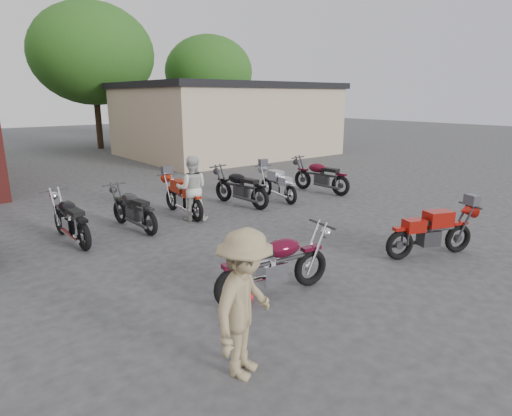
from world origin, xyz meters
TOP-DOWN VIEW (x-y plane):
  - ground at (0.00, 0.00)m, footprint 90.00×90.00m
  - stucco_building at (8.50, 15.00)m, footprint 10.00×8.00m
  - tree_2 at (4.00, 22.00)m, footprint 7.04×7.04m
  - tree_3 at (12.00, 22.00)m, footprint 6.08×6.08m
  - vintage_motorcycle at (-0.95, 0.34)m, footprint 2.10×0.93m
  - sportbike at (2.61, -0.30)m, footprint 2.00×1.30m
  - helmet at (-1.49, 0.43)m, footprint 0.31×0.31m
  - person_light at (0.26, 4.92)m, footprint 1.02×0.96m
  - person_tan at (-2.56, -0.93)m, footprint 1.30×1.09m
  - row_bike_2 at (-2.69, 5.12)m, footprint 0.73×2.01m
  - row_bike_3 at (-1.25, 5.15)m, footprint 0.81×1.95m
  - row_bike_4 at (0.29, 5.47)m, footprint 0.73×1.97m
  - row_bike_5 at (2.13, 5.39)m, footprint 0.95×2.12m
  - row_bike_6 at (3.45, 5.21)m, footprint 0.88×1.91m
  - row_bike_7 at (5.25, 5.12)m, footprint 0.95×2.17m

SIDE VIEW (x-z plane):
  - ground at x=0.00m, z-range 0.00..0.00m
  - helmet at x=-1.49m, z-range 0.00..0.22m
  - row_bike_6 at x=3.45m, z-range 0.00..1.07m
  - row_bike_3 at x=-1.25m, z-range 0.00..1.10m
  - sportbike at x=2.61m, z-range 0.00..1.10m
  - row_bike_4 at x=0.29m, z-range 0.00..1.13m
  - row_bike_2 at x=-2.69m, z-range 0.00..1.15m
  - vintage_motorcycle at x=-0.95m, z-range 0.00..1.18m
  - row_bike_5 at x=2.13m, z-range 0.00..1.19m
  - row_bike_7 at x=5.25m, z-range 0.00..1.21m
  - person_light at x=0.26m, z-range 0.00..1.66m
  - person_tan at x=-2.56m, z-range 0.00..1.74m
  - stucco_building at x=8.50m, z-range 0.00..3.50m
  - tree_3 at x=12.00m, z-range 0.00..7.60m
  - tree_2 at x=4.00m, z-range 0.00..8.80m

